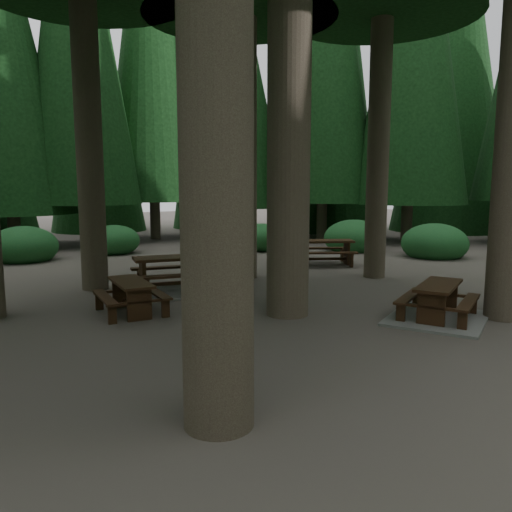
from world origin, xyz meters
TOP-DOWN VIEW (x-y plane):
  - ground at (0.00, 0.00)m, footprint 80.00×80.00m
  - picnic_table_a at (2.91, -1.82)m, footprint 2.59×2.40m
  - picnic_table_b at (-1.71, 2.12)m, footprint 1.45×1.71m
  - picnic_table_c at (0.02, 3.58)m, footprint 3.01×2.70m
  - picnic_table_d at (5.94, 4.50)m, footprint 2.38×2.26m
  - shrub_ring at (0.70, 0.75)m, footprint 23.86×24.64m

SIDE VIEW (x-z plane):
  - ground at x=0.00m, z-range 0.00..0.00m
  - picnic_table_a at x=2.91m, z-range -0.12..0.58m
  - picnic_table_c at x=0.02m, z-range -0.13..0.74m
  - shrub_ring at x=0.70m, z-range -0.35..1.15m
  - picnic_table_b at x=-1.71m, z-range 0.11..0.78m
  - picnic_table_d at x=5.94m, z-range 0.13..0.94m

